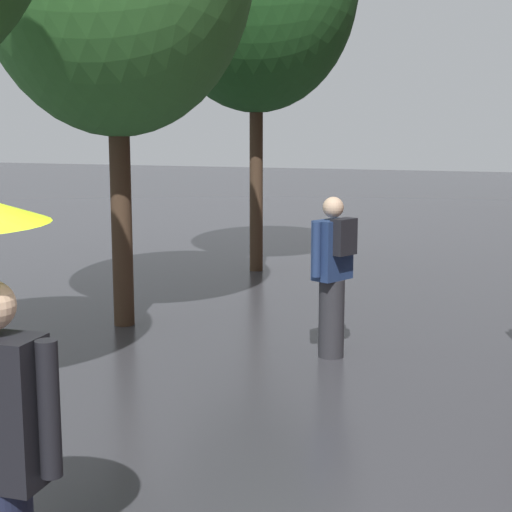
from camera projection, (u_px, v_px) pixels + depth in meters
The scene contains 1 object.
pedestrian_walking_far at pixel (333, 273), 7.84m from camera, with size 0.43×0.54×1.64m.
Camera 1 is at (1.75, -2.36, 2.32)m, focal length 54.94 mm.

